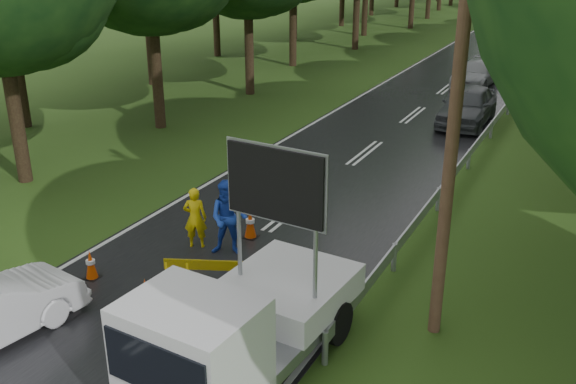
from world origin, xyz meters
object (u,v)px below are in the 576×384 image
Objects in this scene: officer at (195,218)px; queue_car_second at (476,73)px; queue_car_third at (512,56)px; work_truck at (237,327)px; queue_car_fourth at (516,35)px; queue_car_first at (468,105)px; barrier at (219,271)px; civilian at (229,218)px.

officer is 22.65m from queue_car_second.
queue_car_third is at bearing -121.80° from officer.
queue_car_second is at bearing 97.21° from work_truck.
queue_car_fourth reaches higher than queue_car_third.
queue_car_fourth is (-1.53, 23.06, -0.08)m from queue_car_first.
queue_car_second is (-1.34, 26.52, -0.43)m from work_truck.
barrier is at bearing 109.71° from officer.
work_truck reaches higher than officer.
queue_car_first is at bearing -128.93° from officer.
work_truck reaches higher than civilian.
work_truck is at bearing -76.36° from civilian.
civilian is at bearing 93.92° from barrier.
civilian is 14.89m from queue_car_first.
civilian is at bearing -99.97° from queue_car_first.
queue_car_third is at bearing 91.48° from queue_car_first.
officer is at bearing -90.16° from queue_car_third.
work_truck is 1.10× the size of queue_car_first.
queue_car_first reaches higher than queue_car_second.
barrier is 1.14× the size of civilian.
queue_car_second is 6.06m from queue_car_third.
queue_car_first reaches higher than queue_car_third.
queue_car_second is 15.25m from queue_car_fourth.
queue_car_third is at bearing 65.13° from barrier.
queue_car_fourth is at bearing 67.35° from barrier.
civilian is 0.44× the size of queue_car_second.
barrier is 24.47m from queue_car_second.
queue_car_first is at bearing 62.01° from barrier.
queue_car_first is 7.90m from queue_car_second.
queue_car_first is at bearing -82.34° from queue_car_third.
queue_car_second is 1.02× the size of queue_car_fourth.
queue_car_first is at bearing 60.12° from civilian.
officer is 28.71m from queue_car_third.
queue_car_first is 13.81m from queue_car_third.
queue_car_third reaches higher than barrier.
queue_car_third is (0.87, 6.00, 0.07)m from queue_car_second.
officer is 0.32× the size of queue_car_third.
queue_car_first reaches higher than queue_car_fourth.
work_truck is 1.16× the size of queue_car_second.
civilian reaches higher than queue_car_second.
officer is (-1.95, 1.94, 0.06)m from barrier.
officer is 0.36× the size of queue_car_second.
barrier is (-1.69, 2.06, -0.33)m from work_truck.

